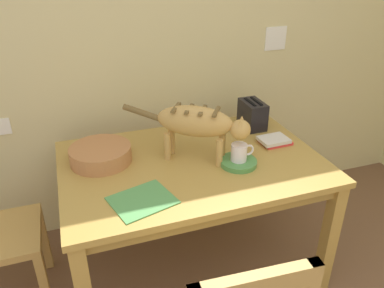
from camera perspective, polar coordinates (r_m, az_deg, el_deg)
wall_rear at (r=2.50m, az=-4.82°, el=15.04°), size 4.69×0.11×2.50m
dining_table at (r=2.12m, az=0.00°, el=-4.45°), size 1.40×0.94×0.75m
cat at (r=1.98m, az=1.01°, el=3.08°), size 0.59×0.42×0.31m
saucer_bowl at (r=2.04m, az=6.93°, el=-2.73°), size 0.20×0.20×0.03m
coffee_mug at (r=2.01m, az=7.13°, el=-1.23°), size 0.13×0.08×0.09m
magazine at (r=1.77m, az=-7.43°, el=-8.33°), size 0.32×0.29×0.01m
book_stack at (r=2.29m, az=12.21°, el=0.51°), size 0.19×0.14×0.04m
wicker_basket at (r=2.10m, az=-13.50°, el=-1.48°), size 0.33×0.33×0.09m
toaster at (r=2.45m, az=9.01°, el=4.39°), size 0.12×0.20×0.18m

